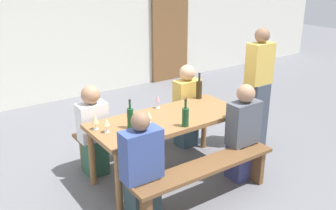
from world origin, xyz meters
TOP-DOWN VIEW (x-y plane):
  - ground_plane at (0.00, 0.00)m, footprint 24.00×24.00m
  - back_wall at (0.00, 3.47)m, footprint 14.00×0.20m
  - wooden_door at (2.37, 3.33)m, footprint 0.90×0.06m
  - tasting_table at (0.00, 0.00)m, footprint 1.81×0.77m
  - bench_near at (0.00, -0.68)m, footprint 1.71×0.30m
  - bench_far at (0.00, 0.68)m, footprint 1.71×0.30m
  - wine_bottle_0 at (0.01, -0.31)m, footprint 0.07×0.07m
  - wine_bottle_1 at (-0.50, -0.02)m, footprint 0.07×0.07m
  - wine_bottle_2 at (0.71, 0.31)m, footprint 0.08×0.08m
  - wine_glass_0 at (-0.76, 0.03)m, footprint 0.07×0.07m
  - wine_glass_1 at (-0.27, -0.02)m, footprint 0.08×0.08m
  - wine_glass_2 at (-0.82, 0.16)m, footprint 0.08×0.08m
  - wine_glass_3 at (0.07, 0.32)m, footprint 0.06×0.06m
  - seated_guest_near_0 at (-0.68, -0.53)m, footprint 0.39×0.24m
  - seated_guest_near_1 at (0.68, -0.53)m, footprint 0.38×0.24m
  - seated_guest_far_0 at (-0.70, 0.53)m, footprint 0.34×0.24m
  - seated_guest_far_1 at (0.68, 0.53)m, footprint 0.35×0.24m
  - standing_host at (1.44, -0.03)m, footprint 0.35×0.24m

SIDE VIEW (x-z plane):
  - ground_plane at x=0.00m, z-range 0.00..0.00m
  - bench_near at x=0.00m, z-range 0.12..0.57m
  - bench_far at x=0.00m, z-range 0.12..0.57m
  - seated_guest_near_0 at x=-0.68m, z-range -0.04..1.10m
  - seated_guest_far_0 at x=-0.70m, z-range -0.01..1.11m
  - seated_guest_near_1 at x=0.68m, z-range -0.03..1.13m
  - seated_guest_far_1 at x=0.68m, z-range -0.02..1.14m
  - tasting_table at x=0.00m, z-range 0.29..1.04m
  - standing_host at x=1.44m, z-range -0.02..1.63m
  - wine_glass_1 at x=-0.27m, z-range 0.78..0.93m
  - wine_bottle_0 at x=0.01m, z-range 0.71..1.02m
  - wine_glass_0 at x=-0.76m, z-range 0.78..0.94m
  - wine_glass_2 at x=-0.82m, z-range 0.78..0.95m
  - wine_glass_3 at x=0.07m, z-range 0.78..0.95m
  - wine_bottle_1 at x=-0.50m, z-range 0.71..1.03m
  - wine_bottle_2 at x=0.71m, z-range 0.71..1.05m
  - wooden_door at x=2.37m, z-range 0.00..2.10m
  - back_wall at x=0.00m, z-range 0.00..3.20m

